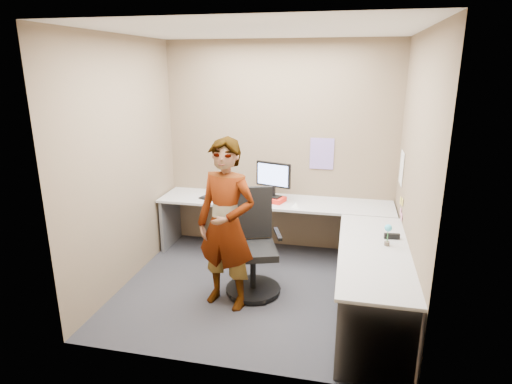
% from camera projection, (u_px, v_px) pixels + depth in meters
% --- Properties ---
extents(ground, '(3.00, 3.00, 0.00)m').
position_uv_depth(ground, '(258.00, 290.00, 4.73)').
color(ground, '#25252A').
rests_on(ground, ground).
extents(wall_back, '(3.00, 0.00, 3.00)m').
position_uv_depth(wall_back, '(280.00, 148.00, 5.56)').
color(wall_back, brown).
rests_on(wall_back, ground).
extents(wall_right, '(0.00, 2.70, 2.70)m').
position_uv_depth(wall_right, '(414.00, 179.00, 4.03)').
color(wall_right, brown).
rests_on(wall_right, ground).
extents(wall_left, '(0.00, 2.70, 2.70)m').
position_uv_depth(wall_left, '(124.00, 164.00, 4.66)').
color(wall_left, brown).
rests_on(wall_left, ground).
extents(ceiling, '(3.00, 3.00, 0.00)m').
position_uv_depth(ceiling, '(259.00, 30.00, 3.96)').
color(ceiling, white).
rests_on(ceiling, wall_back).
extents(desk, '(2.98, 2.58, 0.73)m').
position_uv_depth(desk, '(303.00, 231.00, 4.83)').
color(desk, '#A7A7A7').
rests_on(desk, ground).
extents(paper_ream, '(0.34, 0.29, 0.06)m').
position_uv_depth(paper_ream, '(273.00, 199.00, 5.40)').
color(paper_ream, red).
rests_on(paper_ream, desk).
extents(monitor, '(0.46, 0.20, 0.44)m').
position_uv_depth(monitor, '(273.00, 177.00, 5.33)').
color(monitor, black).
rests_on(monitor, paper_ream).
extents(laptop, '(0.43, 0.39, 0.25)m').
position_uv_depth(laptop, '(218.00, 193.00, 5.55)').
color(laptop, black).
rests_on(laptop, desk).
extents(trackball_mouse, '(0.12, 0.08, 0.07)m').
position_uv_depth(trackball_mouse, '(246.00, 201.00, 5.33)').
color(trackball_mouse, '#B7B7BC').
rests_on(trackball_mouse, desk).
extents(origami, '(0.10, 0.10, 0.06)m').
position_uv_depth(origami, '(296.00, 205.00, 5.18)').
color(origami, white).
rests_on(origami, desk).
extents(stapler, '(0.15, 0.06, 0.05)m').
position_uv_depth(stapler, '(392.00, 236.00, 4.23)').
color(stapler, black).
rests_on(stapler, desk).
extents(flower, '(0.07, 0.07, 0.22)m').
position_uv_depth(flower, '(388.00, 232.00, 4.04)').
color(flower, brown).
rests_on(flower, desk).
extents(calendar_purple, '(0.30, 0.01, 0.40)m').
position_uv_depth(calendar_purple, '(322.00, 154.00, 5.45)').
color(calendar_purple, '#846BB7').
rests_on(calendar_purple, wall_back).
extents(calendar_white, '(0.01, 0.28, 0.38)m').
position_uv_depth(calendar_white, '(402.00, 168.00, 4.91)').
color(calendar_white, white).
rests_on(calendar_white, wall_right).
extents(sticky_note_a, '(0.01, 0.07, 0.07)m').
position_uv_depth(sticky_note_a, '(402.00, 202.00, 4.67)').
color(sticky_note_a, '#F2E059').
rests_on(sticky_note_a, wall_right).
extents(sticky_note_b, '(0.01, 0.07, 0.07)m').
position_uv_depth(sticky_note_b, '(401.00, 212.00, 4.75)').
color(sticky_note_b, pink).
rests_on(sticky_note_b, wall_right).
extents(sticky_note_c, '(0.01, 0.07, 0.07)m').
position_uv_depth(sticky_note_c, '(402.00, 217.00, 4.64)').
color(sticky_note_c, pink).
rests_on(sticky_note_c, wall_right).
extents(sticky_note_d, '(0.01, 0.07, 0.07)m').
position_uv_depth(sticky_note_d, '(401.00, 201.00, 4.81)').
color(sticky_note_d, '#F2E059').
rests_on(sticky_note_d, wall_right).
extents(office_chair, '(0.64, 0.63, 1.11)m').
position_uv_depth(office_chair, '(252.00, 252.00, 4.61)').
color(office_chair, black).
rests_on(office_chair, ground).
extents(person, '(0.72, 0.56, 1.74)m').
position_uv_depth(person, '(226.00, 225.00, 4.23)').
color(person, '#999399').
rests_on(person, ground).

